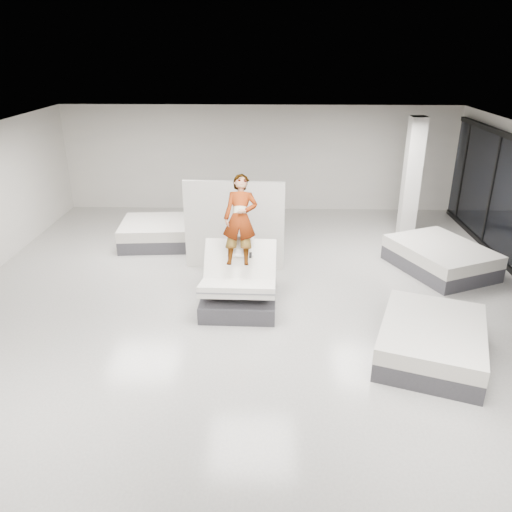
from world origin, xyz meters
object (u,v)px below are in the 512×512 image
object	(u,v)px
person	(240,237)
column	(411,180)
hero_bed	(240,286)
divider_panel	(234,226)
flat_bed_right_near	(431,341)
flat_bed_left_far	(165,232)
flat_bed_right_far	(440,258)
remote	(250,255)

from	to	relation	value
person	column	xyz separation A→B (m)	(4.24, 3.52, 0.31)
hero_bed	column	xyz separation A→B (m)	(4.25, 3.86, 1.22)
hero_bed	divider_panel	xyz separation A→B (m)	(-0.22, 1.77, 0.65)
divider_panel	flat_bed_right_near	xyz separation A→B (m)	(3.51, -3.54, -0.74)
hero_bed	flat_bed_left_far	size ratio (longest dim) A/B	0.84
flat_bed_left_far	flat_bed_right_far	bearing A→B (deg)	-12.63
hero_bed	flat_bed_right_far	bearing A→B (deg)	21.26
flat_bed_right_near	divider_panel	bearing A→B (deg)	134.76
divider_panel	column	bearing A→B (deg)	27.82
remote	flat_bed_right_far	world-z (taller)	remote
flat_bed_right_far	divider_panel	bearing A→B (deg)	179.94
remote	flat_bed_right_near	size ratio (longest dim) A/B	0.05
flat_bed_right_near	column	size ratio (longest dim) A/B	0.80
divider_panel	flat_bed_left_far	xyz separation A→B (m)	(-1.94, 1.49, -0.73)
hero_bed	column	world-z (taller)	column
divider_panel	flat_bed_right_far	size ratio (longest dim) A/B	0.84
remote	flat_bed_right_near	world-z (taller)	remote
flat_bed_right_near	flat_bed_left_far	world-z (taller)	flat_bed_left_far
flat_bed_right_near	column	world-z (taller)	column
hero_bed	flat_bed_right_far	size ratio (longest dim) A/B	0.72
divider_panel	flat_bed_left_far	size ratio (longest dim) A/B	0.99
remote	flat_bed_right_near	bearing A→B (deg)	-28.62
hero_bed	divider_panel	world-z (taller)	divider_panel
hero_bed	person	world-z (taller)	person
person	divider_panel	xyz separation A→B (m)	(-0.22, 1.42, -0.26)
divider_panel	flat_bed_left_far	distance (m)	2.56
person	flat_bed_left_far	distance (m)	3.77
person	column	bearing A→B (deg)	40.86
hero_bed	remote	bearing A→B (deg)	-3.12
flat_bed_right_far	flat_bed_left_far	world-z (taller)	flat_bed_right_far
person	flat_bed_right_near	bearing A→B (deg)	-31.58
person	flat_bed_left_far	size ratio (longest dim) A/B	0.79
column	flat_bed_left_far	bearing A→B (deg)	-174.62
hero_bed	person	xyz separation A→B (m)	(0.01, 0.34, 0.91)
remote	flat_bed_left_far	world-z (taller)	remote
hero_bed	flat_bed_right_near	world-z (taller)	hero_bed
remote	hero_bed	bearing A→B (deg)	178.07
flat_bed_right_far	flat_bed_left_far	size ratio (longest dim) A/B	1.17
flat_bed_left_far	column	distance (m)	6.57
flat_bed_left_far	column	bearing A→B (deg)	5.38
hero_bed	remote	xyz separation A→B (m)	(0.22, -0.01, 0.67)
person	flat_bed_left_far	bearing A→B (deg)	127.75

